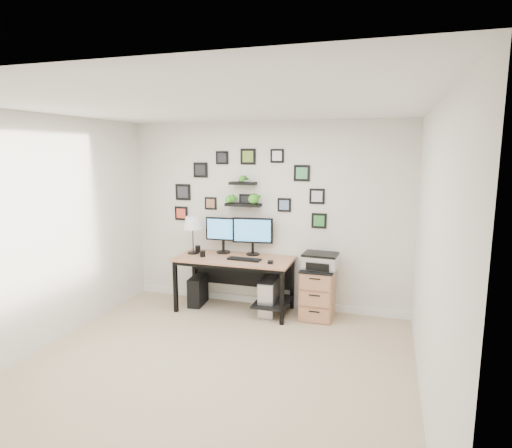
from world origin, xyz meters
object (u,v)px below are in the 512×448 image
(monitor_right, at_px, (253,233))
(mug, at_px, (203,254))
(monitor_left, at_px, (223,232))
(pc_tower_grey, at_px, (269,297))
(file_cabinet, at_px, (318,293))
(pc_tower_black, at_px, (198,291))
(table_lamp, at_px, (193,224))
(printer, at_px, (320,261))
(desk, at_px, (238,266))

(monitor_right, height_order, mug, monitor_right)
(monitor_left, xyz_separation_m, pc_tower_grey, (0.74, -0.20, -0.81))
(file_cabinet, bearing_deg, mug, -173.94)
(monitor_left, xyz_separation_m, pc_tower_black, (-0.34, -0.16, -0.85))
(monitor_right, xyz_separation_m, table_lamp, (-0.84, -0.16, 0.12))
(table_lamp, bearing_deg, printer, 1.00)
(pc_tower_black, bearing_deg, monitor_left, 20.04)
(monitor_right, height_order, pc_tower_black, monitor_right)
(pc_tower_black, bearing_deg, table_lamp, 167.13)
(desk, relative_size, table_lamp, 2.98)
(table_lamp, distance_m, printer, 1.86)
(printer, bearing_deg, desk, -176.62)
(monitor_left, distance_m, table_lamp, 0.45)
(monitor_left, relative_size, printer, 1.11)
(file_cabinet, bearing_deg, pc_tower_grey, -174.02)
(desk, height_order, pc_tower_grey, desk)
(monitor_left, height_order, monitor_right, monitor_right)
(monitor_right, relative_size, table_lamp, 1.06)
(monitor_right, distance_m, pc_tower_grey, 0.90)
(file_cabinet, height_order, printer, printer)
(table_lamp, bearing_deg, desk, -2.91)
(pc_tower_grey, bearing_deg, printer, 6.48)
(monitor_right, bearing_deg, pc_tower_black, -167.70)
(monitor_right, relative_size, printer, 1.23)
(pc_tower_black, distance_m, file_cabinet, 1.73)
(desk, distance_m, pc_tower_grey, 0.60)
(monitor_left, xyz_separation_m, monitor_right, (0.44, 0.01, 0.01))
(monitor_left, bearing_deg, desk, -33.13)
(desk, xyz_separation_m, mug, (-0.47, -0.11, 0.17))
(monitor_right, bearing_deg, table_lamp, -169.12)
(mug, height_order, pc_tower_grey, mug)
(table_lamp, relative_size, printer, 1.16)
(monitor_right, xyz_separation_m, pc_tower_black, (-0.78, -0.17, -0.86))
(monitor_left, distance_m, monitor_right, 0.44)
(table_lamp, xyz_separation_m, mug, (0.21, -0.14, -0.39))
(printer, bearing_deg, pc_tower_black, -178.69)
(pc_tower_grey, height_order, file_cabinet, file_cabinet)
(mug, height_order, printer, printer)
(table_lamp, xyz_separation_m, pc_tower_black, (0.06, -0.01, -0.98))
(monitor_left, relative_size, mug, 6.10)
(mug, height_order, pc_tower_black, mug)
(pc_tower_grey, height_order, printer, printer)
(monitor_right, distance_m, pc_tower_black, 1.17)
(desk, distance_m, monitor_left, 0.54)
(monitor_left, xyz_separation_m, file_cabinet, (1.39, -0.13, -0.72))
(monitor_left, distance_m, pc_tower_grey, 1.12)
(table_lamp, height_order, pc_tower_grey, table_lamp)
(table_lamp, bearing_deg, pc_tower_black, -7.67)
(monitor_right, height_order, printer, monitor_right)
(pc_tower_grey, relative_size, printer, 1.06)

